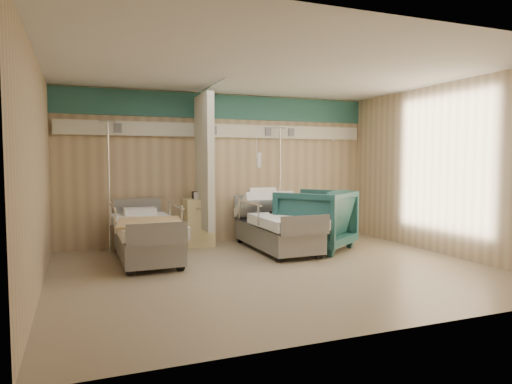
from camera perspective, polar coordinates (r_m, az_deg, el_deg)
ground at (r=6.54m, az=2.39°, el=-9.70°), size 6.00×5.00×0.00m
room_walls at (r=6.58m, az=1.29°, el=6.75°), size 6.04×5.04×2.82m
bed_right at (r=7.88m, az=2.59°, el=-5.00°), size 1.00×2.16×0.63m
bed_left at (r=7.28m, az=-13.53°, el=-5.85°), size 1.00×2.16×0.63m
bedside_cabinet at (r=8.34m, az=-7.21°, el=-3.77°), size 0.50×0.48×0.85m
visitor_armchair at (r=7.96m, az=7.48°, el=-3.43°), size 1.58×1.59×1.05m
waffle_blanket at (r=7.91m, az=7.46°, el=0.61°), size 0.87×0.86×0.07m
iv_stand_right at (r=8.95m, az=2.98°, el=-3.06°), size 0.39×0.39×2.19m
iv_stand_left at (r=8.13m, az=-17.80°, el=-3.93°), size 0.39×0.39×2.21m
call_remote at (r=7.88m, az=2.34°, el=-2.55°), size 0.18×0.09×0.04m
tan_blanket at (r=6.78m, az=-13.13°, el=-3.72°), size 1.03×1.23×0.04m
toiletry_bag at (r=8.37m, az=-7.15°, el=-0.38°), size 0.23×0.15×0.13m
white_cup at (r=8.25m, az=-7.50°, el=-0.46°), size 0.11×0.11×0.12m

